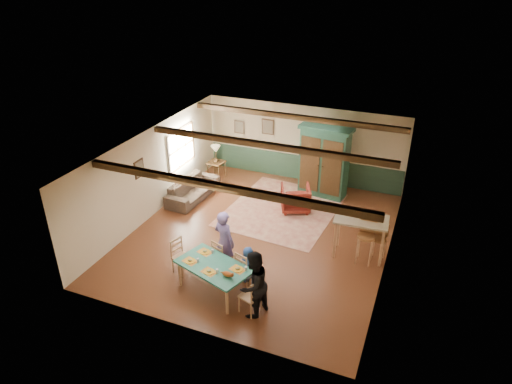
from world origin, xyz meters
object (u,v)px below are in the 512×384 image
at_px(bar_stool_right, 379,243).
at_px(dining_chair_end_right, 250,295).
at_px(dining_chair_far_right, 246,267).
at_px(armoire, 324,162).
at_px(sofa, 193,189).
at_px(dining_chair_end_left, 182,257).
at_px(cat, 227,274).
at_px(end_table, 217,170).
at_px(dining_chair_far_left, 223,255).
at_px(person_woman, 253,285).
at_px(counter_table, 359,237).
at_px(person_child, 248,265).
at_px(bar_stool_left, 366,241).
at_px(table_lamp, 216,154).
at_px(armchair, 295,198).
at_px(dining_table, 214,278).
at_px(person_man, 224,241).

bearing_deg(bar_stool_right, dining_chair_end_right, -121.51).
height_order(dining_chair_far_right, armoire, armoire).
bearing_deg(sofa, dining_chair_far_right, -132.07).
height_order(dining_chair_end_left, cat, dining_chair_end_left).
bearing_deg(dining_chair_end_left, end_table, 35.53).
relative_size(dining_chair_far_left, bar_stool_right, 0.89).
bearing_deg(dining_chair_far_right, dining_chair_end_right, 136.17).
xyz_separation_m(person_woman, counter_table, (1.73, 3.10, -0.24)).
bearing_deg(cat, dining_chair_far_right, 100.37).
bearing_deg(cat, person_child, 99.46).
distance_m(person_child, armoire, 5.25).
bearing_deg(dining_chair_end_right, armoire, -162.28).
distance_m(dining_chair_far_right, armoire, 5.33).
bearing_deg(person_woman, bar_stool_right, 162.23).
xyz_separation_m(dining_chair_end_left, counter_table, (3.94, 2.38, 0.10)).
distance_m(cat, bar_stool_left, 3.78).
relative_size(dining_chair_end_left, dining_chair_end_right, 1.00).
relative_size(dining_chair_far_right, bar_stool_left, 0.73).
xyz_separation_m(table_lamp, counter_table, (5.58, -2.83, -0.40)).
bearing_deg(armoire, dining_chair_end_left, -104.35).
bearing_deg(armchair, end_table, -41.39).
bearing_deg(end_table, counter_table, -26.84).
bearing_deg(dining_chair_end_left, armchair, -3.74).
xyz_separation_m(end_table, bar_stool_left, (5.78, -3.07, 0.30)).
bearing_deg(dining_table, dining_chair_far_right, 42.90).
xyz_separation_m(dining_chair_end_right, bar_stool_left, (2.02, 2.83, 0.17)).
bearing_deg(cat, bar_stool_right, 63.70).
relative_size(person_child, cat, 2.79).
xyz_separation_m(armchair, end_table, (-3.28, 1.09, -0.07)).
relative_size(dining_chair_far_left, person_man, 0.55).
height_order(dining_chair_end_right, armchair, dining_chair_end_right).
bearing_deg(cat, bar_stool_left, 64.57).
relative_size(dining_table, bar_stool_left, 1.38).
bearing_deg(armoire, dining_table, -93.47).
relative_size(dining_table, person_child, 1.79).
xyz_separation_m(dining_chair_end_right, person_child, (-0.45, 0.96, 0.03)).
xyz_separation_m(cat, table_lamp, (-3.18, 5.81, 0.15)).
bearing_deg(person_woman, dining_table, -90.00).
xyz_separation_m(dining_chair_far_left, person_child, (0.76, -0.17, 0.03)).
distance_m(dining_chair_far_right, cat, 0.88).
distance_m(dining_chair_end_left, person_child, 1.69).
bearing_deg(person_woman, sofa, -119.73).
xyz_separation_m(dining_table, dining_chair_far_left, (-0.15, 0.79, 0.10)).
distance_m(dining_chair_end_right, cat, 0.69).
xyz_separation_m(armchair, bar_stool_right, (2.81, -1.74, 0.11)).
height_order(counter_table, bar_stool_right, counter_table).
distance_m(dining_chair_end_left, person_woman, 2.36).
bearing_deg(bar_stool_right, counter_table, -174.87).
bearing_deg(armoire, dining_chair_end_right, -83.09).
bearing_deg(bar_stool_left, dining_table, -141.55).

